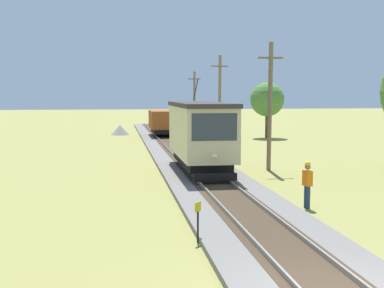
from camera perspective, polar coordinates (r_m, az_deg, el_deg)
rail_right at (r=11.81m, az=18.65°, el=-14.76°), size 0.07×120.00×0.14m
red_tram at (r=27.53m, az=0.93°, el=1.22°), size 2.60×8.54×4.79m
freight_car at (r=50.18m, az=-3.26°, el=2.46°), size 2.40×5.20×2.31m
utility_pole_near_tram at (r=28.99m, az=8.58°, el=4.24°), size 1.40×0.42×7.09m
utility_pole_mid at (r=42.68m, az=3.06°, el=4.92°), size 1.40×0.48×7.39m
utility_pole_far at (r=56.44m, az=0.26°, el=4.71°), size 1.40×0.41×6.65m
trackside_signal_marker at (r=15.10m, az=0.65°, el=-8.32°), size 0.21×0.21×1.18m
gravel_pile at (r=54.23m, az=-7.94°, el=1.55°), size 2.03×2.03×1.02m
track_worker at (r=19.83m, az=12.59°, el=-4.15°), size 0.30×0.41×1.78m
tree_left_near at (r=50.55m, az=8.28°, el=4.87°), size 3.28×3.28×5.36m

